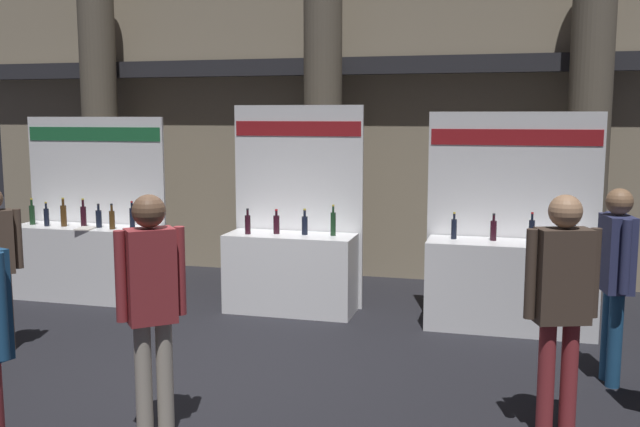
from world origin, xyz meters
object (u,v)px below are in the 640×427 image
exhibitor_booth_0 (87,254)px  visitor_2 (616,268)px  visitor_0 (152,295)px  visitor_1 (561,294)px  exhibitor_booth_2 (510,276)px  exhibitor_booth_1 (292,262)px

exhibitor_booth_0 → visitor_2: exhibitor_booth_0 is taller
visitor_0 → visitor_2: 3.97m
visitor_1 → exhibitor_booth_2: bearing=-101.8°
visitor_1 → visitor_0: bearing=-4.1°
exhibitor_booth_0 → visitor_1: 6.33m
exhibitor_booth_1 → visitor_0: (0.02, -3.57, 0.48)m
visitor_1 → visitor_2: visitor_1 is taller
exhibitor_booth_0 → exhibitor_booth_2: 5.35m
exhibitor_booth_1 → visitor_0: size_ratio=1.37×
exhibitor_booth_1 → visitor_0: 3.60m
visitor_1 → exhibitor_booth_1: bearing=-62.9°
visitor_0 → visitor_2: bearing=-9.9°
visitor_0 → visitor_2: visitor_0 is taller
exhibitor_booth_0 → exhibitor_booth_1: bearing=1.7°
visitor_1 → exhibitor_booth_0: bearing=-44.5°
exhibitor_booth_2 → visitor_2: (0.88, -1.47, 0.45)m
exhibitor_booth_0 → exhibitor_booth_1: 2.78m
visitor_1 → visitor_2: bearing=-132.4°
visitor_2 → visitor_1: bearing=147.1°
exhibitor_booth_0 → exhibitor_booth_2: bearing=-0.0°
exhibitor_booth_0 → visitor_1: size_ratio=1.30×
visitor_1 → visitor_2: size_ratio=1.04×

